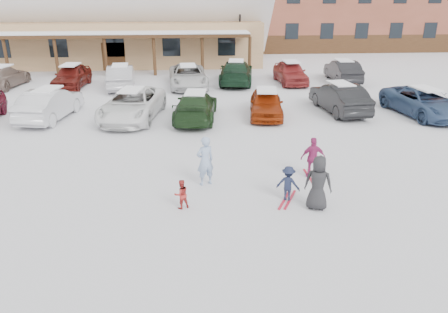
{
  "coord_description": "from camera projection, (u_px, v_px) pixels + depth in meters",
  "views": [
    {
      "loc": [
        -0.63,
        -12.66,
        6.38
      ],
      "look_at": [
        0.3,
        1.0,
        1.0
      ],
      "focal_mm": 35.0,
      "sensor_mm": 36.0,
      "label": 1
    }
  ],
  "objects": [
    {
      "name": "parked_car_6",
      "position": [
        424.0,
        102.0,
        22.74
      ],
      "size": [
        3.2,
        5.49,
        1.44
      ],
      "primitive_type": "imported",
      "rotation": [
        0.0,
        0.0,
        0.17
      ],
      "color": "#344B71",
      "rests_on": "ground"
    },
    {
      "name": "parked_car_8",
      "position": [
        72.0,
        76.0,
        29.03
      ],
      "size": [
        2.04,
        4.54,
        1.52
      ],
      "primitive_type": "imported",
      "rotation": [
        0.0,
        0.0,
        -0.06
      ],
      "color": "#601712",
      "rests_on": "ground"
    },
    {
      "name": "parked_car_1",
      "position": [
        50.0,
        104.0,
        22.09
      ],
      "size": [
        2.39,
        4.94,
        1.56
      ],
      "primitive_type": "imported",
      "rotation": [
        0.0,
        0.0,
        2.98
      ],
      "color": "silver",
      "rests_on": "ground"
    },
    {
      "name": "parked_car_12",
      "position": [
        290.0,
        72.0,
        30.25
      ],
      "size": [
        1.98,
        4.53,
        1.52
      ],
      "primitive_type": "imported",
      "rotation": [
        0.0,
        0.0,
        0.04
      ],
      "color": "maroon",
      "rests_on": "ground"
    },
    {
      "name": "day_lodge",
      "position": [
        97.0,
        15.0,
        38.08
      ],
      "size": [
        29.12,
        12.5,
        10.38
      ],
      "color": "tan",
      "rests_on": "ground"
    },
    {
      "name": "parked_car_4",
      "position": [
        266.0,
        103.0,
        22.56
      ],
      "size": [
        2.16,
        4.29,
        1.4
      ],
      "primitive_type": "imported",
      "rotation": [
        0.0,
        0.0,
        -0.13
      ],
      "color": "#932C0B",
      "rests_on": "ground"
    },
    {
      "name": "bystander_dark",
      "position": [
        318.0,
        183.0,
        13.09
      ],
      "size": [
        0.98,
        0.82,
        1.71
      ],
      "primitive_type": "imported",
      "rotation": [
        0.0,
        0.0,
        2.75
      ],
      "color": "#252527",
      "rests_on": "ground"
    },
    {
      "name": "parked_car_3",
      "position": [
        196.0,
        106.0,
        22.0
      ],
      "size": [
        2.47,
        5.02,
        1.4
      ],
      "primitive_type": "imported",
      "rotation": [
        0.0,
        0.0,
        3.04
      ],
      "color": "#1D361A",
      "rests_on": "ground"
    },
    {
      "name": "child_navy",
      "position": [
        288.0,
        184.0,
        13.69
      ],
      "size": [
        0.86,
        0.71,
        1.16
      ],
      "primitive_type": "imported",
      "rotation": [
        0.0,
        0.0,
        2.7
      ],
      "color": "#181F38",
      "rests_on": "ground"
    },
    {
      "name": "parked_car_2",
      "position": [
        132.0,
        104.0,
        22.09
      ],
      "size": [
        3.31,
        5.8,
        1.52
      ],
      "primitive_type": "imported",
      "rotation": [
        0.0,
        0.0,
        -0.15
      ],
      "color": "white",
      "rests_on": "ground"
    },
    {
      "name": "child_magenta",
      "position": [
        313.0,
        158.0,
        15.29
      ],
      "size": [
        0.88,
        0.38,
        1.49
      ],
      "primitive_type": "imported",
      "rotation": [
        0.0,
        0.0,
        3.16
      ],
      "color": "#9E2762",
      "rests_on": "ground"
    },
    {
      "name": "ground",
      "position": [
        217.0,
        197.0,
        14.13
      ],
      "size": [
        160.0,
        160.0,
        0.0
      ],
      "primitive_type": "plane",
      "color": "white",
      "rests_on": "ground"
    },
    {
      "name": "parked_car_5",
      "position": [
        339.0,
        98.0,
        23.33
      ],
      "size": [
        2.2,
        4.89,
        1.56
      ],
      "primitive_type": "imported",
      "rotation": [
        0.0,
        0.0,
        3.26
      ],
      "color": "black",
      "rests_on": "ground"
    },
    {
      "name": "parked_car_11",
      "position": [
        236.0,
        72.0,
        30.19
      ],
      "size": [
        2.88,
        5.66,
        1.57
      ],
      "primitive_type": "imported",
      "rotation": [
        0.0,
        0.0,
        3.01
      ],
      "color": "#14301D",
      "rests_on": "ground"
    },
    {
      "name": "parked_car_9",
      "position": [
        121.0,
        77.0,
        28.74
      ],
      "size": [
        2.11,
        4.81,
        1.54
      ],
      "primitive_type": "imported",
      "rotation": [
        0.0,
        0.0,
        3.25
      ],
      "color": "#ADACB0",
      "rests_on": "ground"
    },
    {
      "name": "toddler_red",
      "position": [
        181.0,
        194.0,
        13.25
      ],
      "size": [
        0.55,
        0.5,
        0.93
      ],
      "primitive_type": "imported",
      "rotation": [
        0.0,
        0.0,
        3.54
      ],
      "color": "#AA2926",
      "rests_on": "ground"
    },
    {
      "name": "skis_child_navy",
      "position": [
        287.0,
        200.0,
        13.89
      ],
      "size": [
        0.78,
        1.35,
        0.03
      ],
      "primitive_type": "cube",
      "rotation": [
        0.0,
        0.0,
        2.7
      ],
      "color": "#B1192F",
      "rests_on": "ground"
    },
    {
      "name": "parked_car_7",
      "position": [
        3.0,
        77.0,
        29.01
      ],
      "size": [
        2.51,
        5.06,
        1.42
      ],
      "primitive_type": "imported",
      "rotation": [
        0.0,
        0.0,
        3.03
      ],
      "color": "gray",
      "rests_on": "ground"
    },
    {
      "name": "parked_car_10",
      "position": [
        188.0,
        76.0,
        29.11
      ],
      "size": [
        2.78,
        5.43,
        1.47
      ],
      "primitive_type": "imported",
      "rotation": [
        0.0,
        0.0,
        0.07
      ],
      "color": "silver",
      "rests_on": "ground"
    },
    {
      "name": "skis_child_magenta",
      "position": [
        311.0,
        177.0,
        15.56
      ],
      "size": [
        0.23,
        1.4,
        0.03
      ],
      "primitive_type": "cube",
      "rotation": [
        0.0,
        0.0,
        3.16
      ],
      "color": "#B1192F",
      "rests_on": "ground"
    },
    {
      "name": "lamp_post",
      "position": [
        240.0,
        18.0,
        35.72
      ],
      "size": [
        0.5,
        0.25,
        6.94
      ],
      "color": "black",
      "rests_on": "ground"
    },
    {
      "name": "parked_car_13",
      "position": [
        343.0,
        71.0,
        30.78
      ],
      "size": [
        1.7,
        4.6,
        1.5
      ],
      "primitive_type": "imported",
      "rotation": [
        0.0,
        0.0,
        3.12
      ],
      "color": "black",
      "rests_on": "ground"
    },
    {
      "name": "adult_skier",
      "position": [
        205.0,
        161.0,
        14.7
      ],
      "size": [
        0.74,
        0.64,
        1.72
      ],
      "primitive_type": "imported",
      "rotation": [
        0.0,
        0.0,
        3.58
      ],
      "color": "#8BA2C6",
      "rests_on": "ground"
    }
  ]
}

